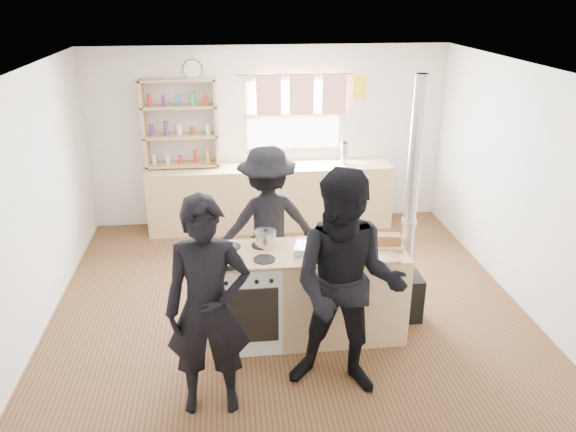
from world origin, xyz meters
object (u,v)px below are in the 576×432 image
object	(u,v)px
thermos	(344,154)
stockpot_stove	(265,238)
skillet_greens	(229,261)
person_far	(268,223)
roast_tray	(312,249)
stockpot_counter	(342,235)
cooking_island	(310,294)
flue_heater	(406,260)
person_near_right	(347,287)
person_near_left	(208,309)
bread_board	(388,241)

from	to	relation	value
thermos	stockpot_stove	xyz separation A→B (m)	(-1.30, -2.62, -0.05)
skillet_greens	person_far	bearing A→B (deg)	68.36
roast_tray	stockpot_counter	world-z (taller)	stockpot_counter
stockpot_counter	person_far	world-z (taller)	person_far
cooking_island	flue_heater	bearing A→B (deg)	12.75
skillet_greens	flue_heater	size ratio (longest dim) A/B	0.14
flue_heater	person_near_right	size ratio (longest dim) A/B	1.28
person_near_left	bread_board	bearing A→B (deg)	29.31
skillet_greens	roast_tray	world-z (taller)	roast_tray
flue_heater	stockpot_stove	bearing A→B (deg)	-176.76
bread_board	flue_heater	world-z (taller)	flue_heater
thermos	person_near_right	world-z (taller)	person_near_right
stockpot_stove	flue_heater	size ratio (longest dim) A/B	0.08
roast_tray	stockpot_counter	size ratio (longest dim) A/B	1.20
person_near_right	person_far	world-z (taller)	person_near_right
cooking_island	flue_heater	xyz separation A→B (m)	(1.01, 0.23, 0.19)
person_near_left	person_near_right	size ratio (longest dim) A/B	0.93
cooking_island	thermos	bearing A→B (deg)	72.16
cooking_island	stockpot_counter	bearing A→B (deg)	14.43
person_far	person_near_right	bearing A→B (deg)	98.01
roast_tray	person_far	xyz separation A→B (m)	(-0.34, 0.92, -0.12)
flue_heater	skillet_greens	bearing A→B (deg)	-166.35
person_near_right	bread_board	bearing A→B (deg)	72.67
skillet_greens	person_near_right	bearing A→B (deg)	-32.41
stockpot_stove	cooking_island	bearing A→B (deg)	-19.85
stockpot_stove	stockpot_counter	distance (m)	0.73
thermos	bread_board	xyz separation A→B (m)	(-0.15, -2.77, -0.07)
roast_tray	person_near_left	bearing A→B (deg)	-137.66
stockpot_stove	bread_board	size ratio (longest dim) A/B	0.69
stockpot_stove	flue_heater	world-z (taller)	flue_heater
stockpot_stove	roast_tray	bearing A→B (deg)	-25.31
skillet_greens	stockpot_stove	world-z (taller)	stockpot_stove
skillet_greens	flue_heater	distance (m)	1.85
bread_board	person_near_left	distance (m)	1.91
stockpot_stove	person_near_left	distance (m)	1.18
roast_tray	person_near_left	size ratio (longest dim) A/B	0.20
cooking_island	stockpot_stove	bearing A→B (deg)	160.15
skillet_greens	bread_board	distance (m)	1.52
thermos	cooking_island	world-z (taller)	thermos
stockpot_stove	person_near_left	bearing A→B (deg)	-116.42
stockpot_stove	person_far	distance (m)	0.74
skillet_greens	roast_tray	distance (m)	0.78
person_near_left	skillet_greens	bearing A→B (deg)	77.03
roast_tray	stockpot_stove	distance (m)	0.46
skillet_greens	person_near_left	size ratio (longest dim) A/B	0.20
roast_tray	person_far	size ratio (longest dim) A/B	0.21
skillet_greens	person_near_right	world-z (taller)	person_near_right
thermos	flue_heater	xyz separation A→B (m)	(0.12, -2.54, -0.40)
cooking_island	person_near_right	size ratio (longest dim) A/B	1.01
thermos	cooking_island	xyz separation A→B (m)	(-0.89, -2.77, -0.59)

